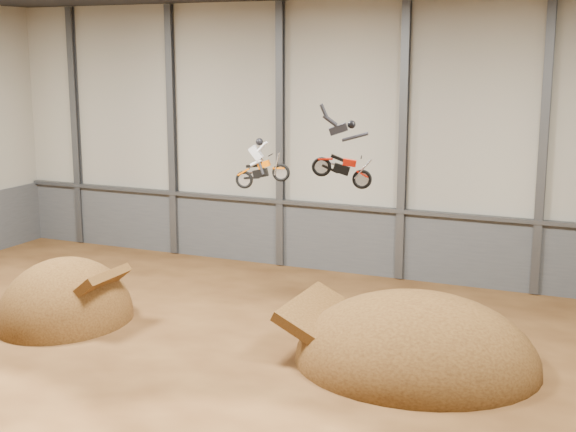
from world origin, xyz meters
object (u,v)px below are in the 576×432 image
object	(u,v)px
takeoff_ramp	(66,321)
fmx_rider_a	(264,160)
landing_ramp	(415,364)
fmx_rider_b	(339,147)

from	to	relation	value
takeoff_ramp	fmx_rider_a	size ratio (longest dim) A/B	2.69
landing_ramp	fmx_rider_a	world-z (taller)	fmx_rider_a
takeoff_ramp	fmx_rider_a	xyz separation A→B (m)	(7.75, 3.77, 6.97)
fmx_rider_a	fmx_rider_b	distance (m)	6.98
fmx_rider_a	fmx_rider_b	world-z (taller)	fmx_rider_b
takeoff_ramp	fmx_rider_b	world-z (taller)	fmx_rider_b
landing_ramp	fmx_rider_a	size ratio (longest dim) A/B	3.87
takeoff_ramp	fmx_rider_b	size ratio (longest dim) A/B	2.27
fmx_rider_b	fmx_rider_a	bearing A→B (deg)	120.22
fmx_rider_b	landing_ramp	bearing A→B (deg)	26.04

